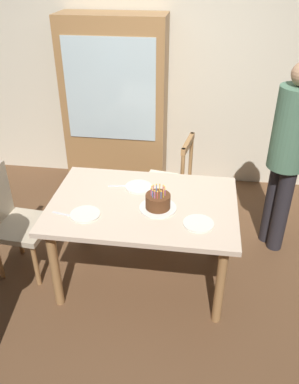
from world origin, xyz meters
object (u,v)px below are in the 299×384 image
plate_near_celebrant (85,214)px  china_cabinet (116,107)px  plate_near_guest (198,223)px  dining_table (143,213)px  plate_far_side (139,187)px  person_guest (288,151)px  birthday_cake (158,202)px  chair_upholstered (11,217)px  chair_spindle_back (169,185)px

plate_near_celebrant → china_cabinet: bearing=94.7°
plate_near_guest → china_cabinet: 2.04m
plate_near_guest → plate_near_celebrant: bearing=180.0°
dining_table → plate_far_side: bearing=108.0°
plate_near_guest → person_guest: bearing=49.9°
person_guest → china_cabinet: (-1.68, 0.94, -0.03)m
birthday_cake → person_guest: size_ratio=0.16×
birthday_cake → plate_near_celebrant: size_ratio=1.27×
dining_table → plate_near_guest: (0.43, -0.22, 0.10)m
chair_upholstered → china_cabinet: (0.57, 1.59, 0.42)m
plate_far_side → chair_spindle_back: chair_spindle_back is taller
person_guest → dining_table: bearing=-151.4°
dining_table → birthday_cake: size_ratio=5.13×
plate_near_guest → person_guest: 1.12m
plate_far_side → chair_upholstered: (-1.04, -0.25, -0.23)m
plate_near_guest → chair_spindle_back: size_ratio=0.23×
plate_near_celebrant → plate_near_guest: size_ratio=1.00×
chair_upholstered → china_cabinet: bearing=70.4°
plate_near_guest → chair_spindle_back: bearing=106.5°
china_cabinet → plate_near_guest: bearing=-61.3°
birthday_cake → plate_far_side: 0.35m
dining_table → china_cabinet: size_ratio=0.76×
plate_near_celebrant → dining_table: bearing=29.2°
plate_far_side → plate_near_guest: same height
chair_spindle_back → chair_upholstered: (-1.23, -0.84, 0.07)m
chair_spindle_back → plate_near_guest: bearing=-73.5°
dining_table → person_guest: 1.34m
dining_table → chair_upholstered: chair_upholstered is taller
dining_table → plate_far_side: (-0.07, 0.22, 0.10)m
plate_near_celebrant → chair_upholstered: chair_upholstered is taller
plate_far_side → china_cabinet: (-0.47, 1.34, 0.19)m
dining_table → person_guest: size_ratio=0.84×
birthday_cake → plate_near_guest: 0.35m
chair_upholstered → china_cabinet: 1.74m
plate_far_side → chair_spindle_back: size_ratio=0.23×
plate_near_guest → chair_upholstered: size_ratio=0.23×
birthday_cake → person_guest: (1.02, 0.68, 0.17)m
plate_far_side → chair_upholstered: bearing=-166.4°
dining_table → plate_near_celebrant: plate_near_celebrant is taller
plate_far_side → chair_spindle_back: bearing=71.3°
plate_near_celebrant → person_guest: (1.53, 0.84, 0.22)m
birthday_cake → china_cabinet: china_cabinet is taller
dining_table → chair_upholstered: 1.12m
plate_near_guest → chair_upholstered: (-1.54, 0.19, -0.23)m
birthday_cake → plate_near_celebrant: birthday_cake is taller
birthday_cake → plate_near_celebrant: bearing=-163.1°
person_guest → china_cabinet: china_cabinet is taller
plate_far_side → dining_table: bearing=-72.0°
plate_near_guest → dining_table: bearing=152.8°
person_guest → china_cabinet: 1.92m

